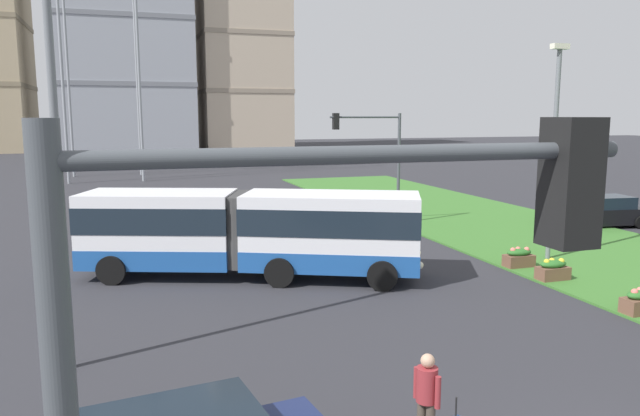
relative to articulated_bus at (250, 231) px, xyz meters
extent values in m
cube|color=white|center=(2.62, -1.10, 0.07)|extent=(6.49, 4.80, 2.55)
cube|color=#1E519E|center=(2.62, -1.10, -0.85)|extent=(6.52, 4.82, 0.70)
cube|color=#19232D|center=(2.62, -1.10, 0.50)|extent=(6.55, 4.85, 0.90)
cube|color=white|center=(-3.01, 1.23, 0.07)|extent=(5.74, 4.13, 2.55)
cube|color=#1E519E|center=(-3.01, 1.23, -0.85)|extent=(5.77, 4.16, 0.70)
cube|color=#19232D|center=(-3.01, 1.23, 0.50)|extent=(5.79, 4.18, 0.90)
cylinder|color=#383838|center=(-0.10, 0.17, 0.07)|extent=(2.40, 2.40, 2.45)
cylinder|color=black|center=(4.78, -0.72, -1.15)|extent=(1.02, 0.68, 1.00)
cylinder|color=black|center=(3.73, -2.99, -1.15)|extent=(1.02, 0.68, 1.00)
cylinder|color=black|center=(1.70, 0.71, -1.15)|extent=(1.02, 0.68, 1.00)
cylinder|color=black|center=(0.64, -1.56, -1.15)|extent=(1.02, 0.68, 1.00)
cylinder|color=black|center=(-3.80, 2.85, -1.15)|extent=(1.04, 0.61, 1.00)
cylinder|color=black|center=(-4.66, 0.50, -1.15)|extent=(1.04, 0.61, 1.00)
sphere|color=#F9EFC6|center=(5.74, -1.56, -0.85)|extent=(0.24, 0.24, 0.24)
sphere|color=#F9EFC6|center=(4.98, -3.19, -0.85)|extent=(0.24, 0.24, 0.24)
cube|color=black|center=(19.14, 3.95, -1.07)|extent=(4.58, 2.32, 0.80)
cube|color=black|center=(19.29, 3.93, -0.37)|extent=(2.56, 1.95, 0.60)
cylinder|color=black|center=(17.54, 3.24, -1.33)|extent=(0.66, 0.30, 0.64)
cylinder|color=black|center=(17.76, 5.02, -1.33)|extent=(0.66, 0.30, 0.64)
cylinder|color=black|center=(20.52, 2.88, -1.33)|extent=(0.66, 0.30, 0.64)
cylinder|color=black|center=(20.73, 4.66, -1.33)|extent=(0.66, 0.30, 0.64)
cylinder|color=maroon|center=(0.55, -11.92, -0.45)|extent=(0.36, 0.36, 0.60)
sphere|color=tan|center=(0.55, -11.92, -0.03)|extent=(0.24, 0.24, 0.24)
cylinder|color=maroon|center=(0.47, -11.69, -0.50)|extent=(0.10, 0.10, 0.55)
cylinder|color=maroon|center=(0.63, -12.14, -0.50)|extent=(0.10, 0.10, 0.55)
cylinder|color=black|center=(1.00, -12.12, -0.85)|extent=(0.03, 0.03, 0.40)
sphere|color=#EF7566|center=(9.46, -7.56, -0.93)|extent=(0.20, 0.20, 0.20)
sphere|color=#EF7566|center=(9.74, -7.48, -0.93)|extent=(0.20, 0.20, 0.20)
cube|color=brown|center=(9.74, -3.83, -1.35)|extent=(1.10, 0.56, 0.44)
ellipsoid|color=#2D6B28|center=(9.74, -3.83, -1.03)|extent=(0.99, 0.50, 0.28)
sphere|color=yellow|center=(9.46, -3.83, -0.93)|extent=(0.20, 0.20, 0.20)
sphere|color=yellow|center=(9.74, -3.75, -0.93)|extent=(0.20, 0.20, 0.20)
sphere|color=yellow|center=(10.02, -3.89, -0.93)|extent=(0.20, 0.20, 0.20)
cube|color=brown|center=(9.74, -1.96, -1.35)|extent=(1.10, 0.56, 0.44)
ellipsoid|color=#2D6B28|center=(9.74, -1.96, -1.03)|extent=(0.99, 0.50, 0.28)
sphere|color=#EF7566|center=(9.46, -1.96, -0.93)|extent=(0.20, 0.20, 0.20)
sphere|color=#EF7566|center=(9.74, -1.88, -0.93)|extent=(0.20, 0.20, 0.20)
sphere|color=#EF7566|center=(10.02, -2.02, -0.93)|extent=(0.20, 0.20, 0.20)
cylinder|color=#474C51|center=(-2.83, -17.36, 3.81)|extent=(3.26, 0.10, 0.10)
cube|color=black|center=(-1.50, -17.36, 3.61)|extent=(0.28, 0.28, 0.80)
sphere|color=red|center=(-1.50, -17.36, 3.86)|extent=(0.16, 0.16, 0.16)
sphere|color=yellow|center=(-1.50, -17.36, 3.60)|extent=(0.16, 0.16, 0.16)
sphere|color=green|center=(-1.50, -17.36, 3.34)|extent=(0.16, 0.16, 0.16)
cylinder|color=#474C51|center=(9.34, 7.64, 1.23)|extent=(0.16, 0.16, 5.77)
cylinder|color=#474C51|center=(7.47, 7.64, 3.91)|extent=(3.74, 0.10, 0.10)
cube|color=black|center=(5.90, 7.64, 3.71)|extent=(0.28, 0.28, 0.80)
sphere|color=red|center=(5.90, 7.64, 3.96)|extent=(0.16, 0.16, 0.16)
sphere|color=yellow|center=(5.90, 7.64, 3.70)|extent=(0.16, 0.16, 0.16)
sphere|color=green|center=(5.90, 7.64, 3.44)|extent=(0.16, 0.16, 0.16)
cylinder|color=slate|center=(-5.47, -6.33, 3.32)|extent=(0.18, 0.18, 9.95)
cylinder|color=slate|center=(11.64, -1.21, 2.40)|extent=(0.18, 0.18, 8.11)
cube|color=white|center=(11.64, -1.21, 6.56)|extent=(0.70, 0.28, 0.20)
cube|color=#9EA3AD|center=(-3.15, 81.60, 18.17)|extent=(20.68, 14.83, 39.65)
cube|color=gray|center=(-3.15, 81.60, 8.61)|extent=(20.88, 15.03, 0.70)
cube|color=gray|center=(-3.15, 81.60, 18.52)|extent=(20.88, 15.03, 0.70)
cube|color=#C6B299|center=(16.00, 83.39, 21.29)|extent=(14.25, 14.72, 45.89)
cube|color=gray|center=(16.00, 83.39, 7.88)|extent=(14.45, 14.92, 0.70)
cube|color=gray|center=(16.00, 83.39, 17.05)|extent=(14.45, 14.92, 0.70)
cylinder|color=gray|center=(-2.49, 39.58, 12.52)|extent=(0.24, 0.24, 28.34)
cylinder|color=gray|center=(-8.49, 39.58, 12.52)|extent=(0.24, 0.24, 28.34)
cylinder|color=gray|center=(-2.49, 33.58, 12.52)|extent=(0.24, 0.24, 28.34)
cylinder|color=gray|center=(-8.49, 33.58, 12.52)|extent=(0.24, 0.24, 28.34)
camera|label=1|loc=(-4.12, -20.38, 4.02)|focal=33.75mm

